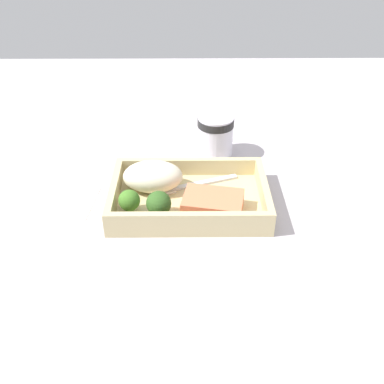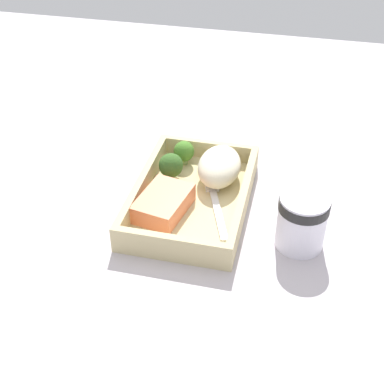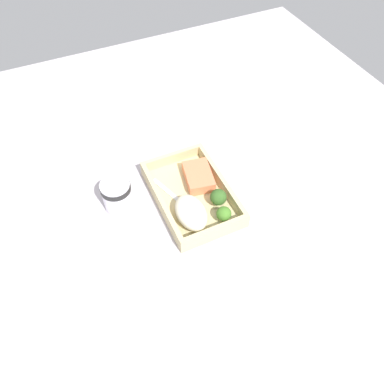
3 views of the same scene
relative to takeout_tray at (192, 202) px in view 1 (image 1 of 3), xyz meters
The scene contains 10 objects.
ground_plane 1.60cm from the takeout_tray, ahead, with size 160.00×160.00×2.00cm, color #B6ADB4.
takeout_tray is the anchor object (origin of this frame).
tray_rim 2.21cm from the takeout_tray, ahead, with size 27.37×18.01×3.21cm.
salmon_fillet 5.84cm from the takeout_tray, 137.25° to the left, with size 9.93×6.78×3.09cm, color #ED7C53.
mashed_potatoes 7.96cm from the takeout_tray, 26.46° to the right, with size 10.74×7.16×5.40cm, color #EDE3C3.
broccoli_floret_1 11.12cm from the takeout_tray, 20.97° to the left, with size 3.66×3.66×4.36cm.
broccoli_floret_2 7.68cm from the takeout_tray, 44.20° to the left, with size 4.18×4.18×4.74cm.
fork 4.16cm from the takeout_tray, 96.59° to the right, with size 15.43×6.89×0.44cm.
paper_cup 19.08cm from the takeout_tray, 106.99° to the right, with size 7.40×7.40×8.63cm.
receipt_slip 21.27cm from the takeout_tray, ahead, with size 8.37×12.19×0.24cm, color white.
Camera 1 is at (0.50, 64.42, 47.46)cm, focal length 42.00 mm.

